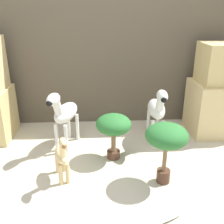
{
  "coord_description": "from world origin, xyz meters",
  "views": [
    {
      "loc": [
        -0.04,
        -1.69,
        1.45
      ],
      "look_at": [
        0.1,
        0.97,
        0.37
      ],
      "focal_mm": 42.0,
      "sensor_mm": 36.0,
      "label": 1
    }
  ],
  "objects_px": {
    "zebra_right": "(157,109)",
    "zebra_left": "(64,112)",
    "potted_palm_front": "(166,138)",
    "potted_palm_back": "(114,126)",
    "giraffe_figurine": "(62,155)"
  },
  "relations": [
    {
      "from": "zebra_left",
      "to": "potted_palm_front",
      "type": "distance_m",
      "value": 1.15
    },
    {
      "from": "zebra_left",
      "to": "zebra_right",
      "type": "bearing_deg",
      "value": 3.3
    },
    {
      "from": "potted_palm_front",
      "to": "zebra_left",
      "type": "bearing_deg",
      "value": 143.72
    },
    {
      "from": "giraffe_figurine",
      "to": "potted_palm_front",
      "type": "relative_size",
      "value": 0.87
    },
    {
      "from": "zebra_right",
      "to": "zebra_left",
      "type": "distance_m",
      "value": 1.01
    },
    {
      "from": "zebra_left",
      "to": "giraffe_figurine",
      "type": "xyz_separation_m",
      "value": [
        0.04,
        -0.6,
        -0.16
      ]
    },
    {
      "from": "zebra_left",
      "to": "potted_palm_front",
      "type": "height_order",
      "value": "zebra_left"
    },
    {
      "from": "zebra_right",
      "to": "zebra_left",
      "type": "bearing_deg",
      "value": -176.7
    },
    {
      "from": "potted_palm_front",
      "to": "potted_palm_back",
      "type": "height_order",
      "value": "potted_palm_front"
    },
    {
      "from": "zebra_right",
      "to": "zebra_left",
      "type": "xyz_separation_m",
      "value": [
        -1.01,
        -0.06,
        0.0
      ]
    },
    {
      "from": "giraffe_figurine",
      "to": "potted_palm_back",
      "type": "xyz_separation_m",
      "value": [
        0.47,
        0.34,
        0.11
      ]
    },
    {
      "from": "zebra_right",
      "to": "giraffe_figurine",
      "type": "height_order",
      "value": "zebra_right"
    },
    {
      "from": "zebra_right",
      "to": "giraffe_figurine",
      "type": "distance_m",
      "value": 1.18
    },
    {
      "from": "zebra_right",
      "to": "giraffe_figurine",
      "type": "relative_size",
      "value": 1.41
    },
    {
      "from": "zebra_left",
      "to": "giraffe_figurine",
      "type": "distance_m",
      "value": 0.62
    }
  ]
}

